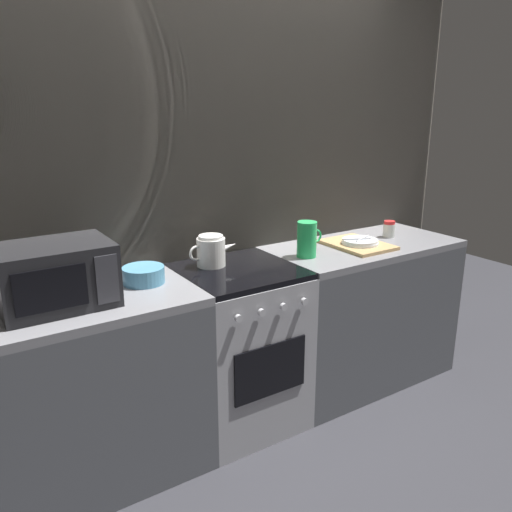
# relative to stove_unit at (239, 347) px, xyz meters

# --- Properties ---
(ground_plane) EXTENTS (8.00, 8.00, 0.00)m
(ground_plane) POSITION_rel_stove_unit_xyz_m (0.00, 0.00, -0.45)
(ground_plane) COLOR #2D2D33
(back_wall) EXTENTS (3.60, 0.05, 2.40)m
(back_wall) POSITION_rel_stove_unit_xyz_m (0.00, 0.32, 0.75)
(back_wall) COLOR #A39989
(back_wall) RESTS_ON ground_plane
(counter_left) EXTENTS (1.20, 0.60, 0.90)m
(counter_left) POSITION_rel_stove_unit_xyz_m (-0.90, 0.00, 0.00)
(counter_left) COLOR #515459
(counter_left) RESTS_ON ground_plane
(stove_unit) EXTENTS (0.60, 0.63, 0.90)m
(stove_unit) POSITION_rel_stove_unit_xyz_m (0.00, 0.00, 0.00)
(stove_unit) COLOR #9E9EA3
(stove_unit) RESTS_ON ground_plane
(counter_right) EXTENTS (1.20, 0.60, 0.90)m
(counter_right) POSITION_rel_stove_unit_xyz_m (0.90, 0.00, 0.00)
(counter_right) COLOR #515459
(counter_right) RESTS_ON ground_plane
(microwave) EXTENTS (0.46, 0.35, 0.27)m
(microwave) POSITION_rel_stove_unit_xyz_m (-0.90, -0.01, 0.59)
(microwave) COLOR black
(microwave) RESTS_ON counter_left
(kettle) EXTENTS (0.28, 0.15, 0.17)m
(kettle) POSITION_rel_stove_unit_xyz_m (-0.09, 0.12, 0.53)
(kettle) COLOR white
(kettle) RESTS_ON stove_unit
(mixing_bowl) EXTENTS (0.20, 0.20, 0.08)m
(mixing_bowl) POSITION_rel_stove_unit_xyz_m (-0.49, 0.06, 0.49)
(mixing_bowl) COLOR teal
(mixing_bowl) RESTS_ON counter_left
(pitcher) EXTENTS (0.16, 0.11, 0.20)m
(pitcher) POSITION_rel_stove_unit_xyz_m (0.43, -0.02, 0.55)
(pitcher) COLOR green
(pitcher) RESTS_ON counter_right
(dish_pile) EXTENTS (0.30, 0.40, 0.06)m
(dish_pile) POSITION_rel_stove_unit_xyz_m (0.83, -0.03, 0.47)
(dish_pile) COLOR tan
(dish_pile) RESTS_ON counter_right
(spice_jar) EXTENTS (0.08, 0.08, 0.10)m
(spice_jar) POSITION_rel_stove_unit_xyz_m (1.15, 0.03, 0.50)
(spice_jar) COLOR silver
(spice_jar) RESTS_ON counter_right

